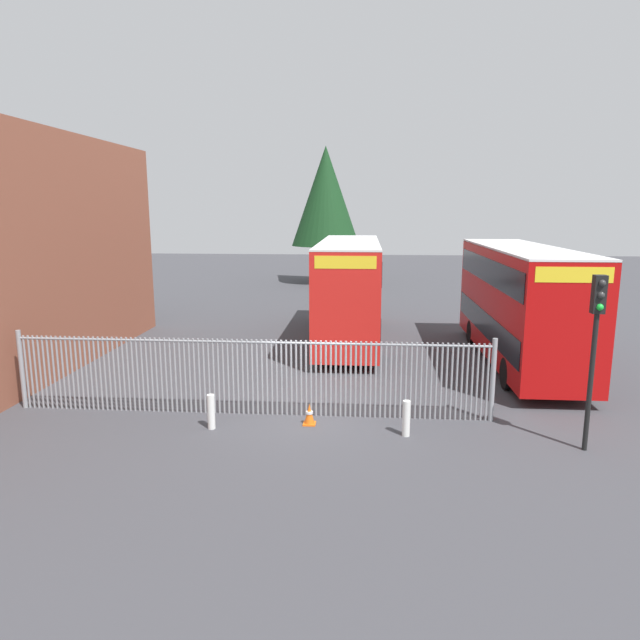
{
  "coord_description": "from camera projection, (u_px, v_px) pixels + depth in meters",
  "views": [
    {
      "loc": [
        1.51,
        -15.39,
        5.81
      ],
      "look_at": [
        0.0,
        4.0,
        2.0
      ],
      "focal_mm": 32.02,
      "sensor_mm": 36.0,
      "label": 1
    }
  ],
  "objects": [
    {
      "name": "bollard_near_left",
      "position": [
        211.0,
        412.0,
        15.22
      ],
      "size": [
        0.2,
        0.2,
        0.95
      ],
      "primitive_type": "cylinder",
      "color": "silver",
      "rests_on": "ground"
    },
    {
      "name": "bollard_center_front",
      "position": [
        406.0,
        418.0,
        14.74
      ],
      "size": [
        0.2,
        0.2,
        0.95
      ],
      "primitive_type": "cylinder",
      "color": "silver",
      "rests_on": "ground"
    },
    {
      "name": "traffic_light_kerbside",
      "position": [
        596.0,
        331.0,
        13.38
      ],
      "size": [
        0.28,
        0.33,
        4.3
      ],
      "color": "black",
      "rests_on": "ground"
    },
    {
      "name": "tree_tall_back",
      "position": [
        326.0,
        196.0,
        44.04
      ],
      "size": [
        5.3,
        5.3,
        10.52
      ],
      "color": "#4C3823",
      "rests_on": "ground"
    },
    {
      "name": "double_decker_bus_behind_fence_left",
      "position": [
        349.0,
        287.0,
        25.07
      ],
      "size": [
        2.54,
        10.81,
        4.42
      ],
      "color": "red",
      "rests_on": "ground"
    },
    {
      "name": "double_decker_bus_near_gate",
      "position": [
        519.0,
        300.0,
        21.4
      ],
      "size": [
        2.54,
        10.81,
        4.42
      ],
      "color": "#B70C0C",
      "rests_on": "ground"
    },
    {
      "name": "palisade_fence",
      "position": [
        250.0,
        374.0,
        16.19
      ],
      "size": [
        13.68,
        0.14,
        2.35
      ],
      "color": "gray",
      "rests_on": "ground"
    },
    {
      "name": "ground_plane",
      "position": [
        327.0,
        348.0,
        24.11
      ],
      "size": [
        100.0,
        100.0,
        0.0
      ],
      "primitive_type": "plane",
      "color": "#3D3D42"
    },
    {
      "name": "traffic_cone_by_gate",
      "position": [
        309.0,
        414.0,
        15.56
      ],
      "size": [
        0.34,
        0.34,
        0.59
      ],
      "color": "orange",
      "rests_on": "ground"
    }
  ]
}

